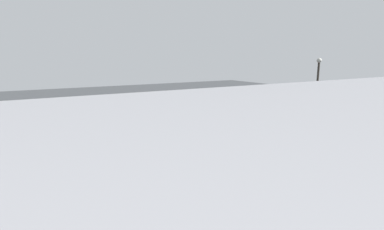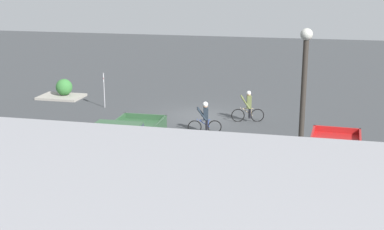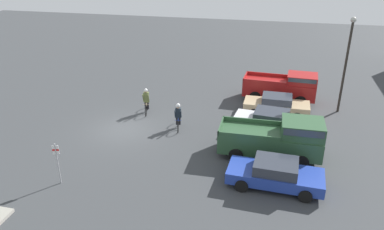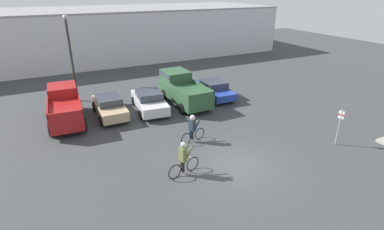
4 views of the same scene
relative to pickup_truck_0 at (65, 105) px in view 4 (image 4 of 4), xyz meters
name	(u,v)px [view 4 (image 4 of 4)]	position (x,y,z in m)	size (l,w,h in m)	color
ground_plane	(238,165)	(7.14, -9.59, -1.13)	(80.00, 80.00, 0.00)	#383A3D
warehouse_building	(108,33)	(7.14, 19.13, 1.79)	(41.87, 13.45, 5.83)	silver
pickup_truck_0	(65,105)	(0.00, 0.00, 0.00)	(2.38, 5.26, 2.14)	maroon
sedan_0	(109,106)	(2.78, -0.42, -0.41)	(1.92, 4.33, 1.40)	tan
sedan_1	(149,101)	(5.58, -0.66, -0.40)	(2.37, 4.65, 1.45)	silver
pickup_truck_1	(182,88)	(8.37, -0.23, 0.02)	(2.33, 5.43, 2.22)	#2D5133
sedan_2	(214,89)	(11.18, -0.24, -0.46)	(2.17, 4.56, 1.34)	#233D9E
cyclist_0	(193,128)	(6.22, -6.34, -0.26)	(1.71, 0.55, 1.69)	black
cyclist_1	(183,159)	(4.35, -9.09, -0.26)	(1.79, 0.56, 1.77)	black
fire_lane_sign	(339,124)	(13.33, -10.29, 0.18)	(0.12, 0.29, 2.15)	#9E9EA3
lamppost	(71,52)	(1.18, 3.75, 2.68)	(0.36, 0.36, 6.46)	#2D2823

